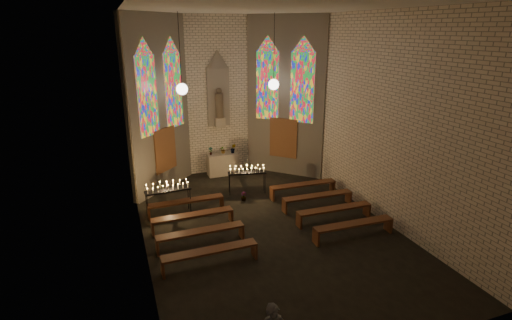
% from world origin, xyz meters
% --- Properties ---
extents(floor, '(12.00, 12.00, 0.00)m').
position_xyz_m(floor, '(0.00, 0.00, 0.00)').
color(floor, black).
rests_on(floor, ground).
extents(room, '(8.22, 12.43, 7.00)m').
position_xyz_m(room, '(-0.00, 3.37, 3.72)').
color(room, '#F2E1CA').
rests_on(room, ground).
extents(altar, '(1.40, 0.60, 1.00)m').
position_xyz_m(altar, '(0.00, 5.45, 0.50)').
color(altar, '#BFB09C').
rests_on(altar, ground).
extents(flower_vase_left, '(0.22, 0.19, 0.36)m').
position_xyz_m(flower_vase_left, '(-0.55, 5.48, 1.18)').
color(flower_vase_left, '#4C723F').
rests_on(flower_vase_left, altar).
extents(flower_vase_center, '(0.32, 0.28, 0.36)m').
position_xyz_m(flower_vase_center, '(0.06, 5.52, 1.18)').
color(flower_vase_center, '#4C723F').
rests_on(flower_vase_center, altar).
extents(flower_vase_right, '(0.30, 0.27, 0.44)m').
position_xyz_m(flower_vase_right, '(0.48, 5.38, 1.22)').
color(flower_vase_right, '#4C723F').
rests_on(flower_vase_right, altar).
extents(aisle_flower_pot, '(0.26, 0.26, 0.36)m').
position_xyz_m(aisle_flower_pot, '(-0.05, 2.31, 0.18)').
color(aisle_flower_pot, '#4C723F').
rests_on(aisle_flower_pot, ground).
extents(votive_stand_left, '(1.64, 0.50, 1.19)m').
position_xyz_m(votive_stand_left, '(-2.95, 2.12, 1.02)').
color(votive_stand_left, black).
rests_on(votive_stand_left, ground).
extents(votive_stand_right, '(1.58, 0.67, 1.13)m').
position_xyz_m(votive_stand_right, '(0.33, 3.00, 0.97)').
color(votive_stand_right, black).
rests_on(votive_stand_right, ground).
extents(pew_left_0, '(2.74, 0.44, 0.52)m').
position_xyz_m(pew_left_0, '(-2.35, 1.97, 0.43)').
color(pew_left_0, '#562C18').
rests_on(pew_left_0, ground).
extents(pew_right_0, '(2.74, 0.44, 0.52)m').
position_xyz_m(pew_right_0, '(2.35, 1.97, 0.43)').
color(pew_right_0, '#562C18').
rests_on(pew_right_0, ground).
extents(pew_left_1, '(2.74, 0.44, 0.52)m').
position_xyz_m(pew_left_1, '(-2.35, 0.77, 0.43)').
color(pew_left_1, '#562C18').
rests_on(pew_left_1, ground).
extents(pew_right_1, '(2.74, 0.44, 0.52)m').
position_xyz_m(pew_right_1, '(2.35, 0.77, 0.43)').
color(pew_right_1, '#562C18').
rests_on(pew_right_1, ground).
extents(pew_left_2, '(2.74, 0.44, 0.52)m').
position_xyz_m(pew_left_2, '(-2.35, -0.43, 0.43)').
color(pew_left_2, '#562C18').
rests_on(pew_left_2, ground).
extents(pew_right_2, '(2.74, 0.44, 0.52)m').
position_xyz_m(pew_right_2, '(2.35, -0.43, 0.43)').
color(pew_right_2, '#562C18').
rests_on(pew_right_2, ground).
extents(pew_left_3, '(2.74, 0.44, 0.52)m').
position_xyz_m(pew_left_3, '(-2.35, -1.63, 0.43)').
color(pew_left_3, '#562C18').
rests_on(pew_left_3, ground).
extents(pew_right_3, '(2.74, 0.44, 0.52)m').
position_xyz_m(pew_right_3, '(2.35, -1.63, 0.43)').
color(pew_right_3, '#562C18').
rests_on(pew_right_3, ground).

